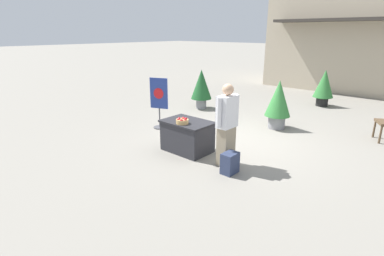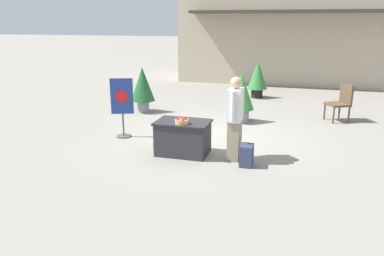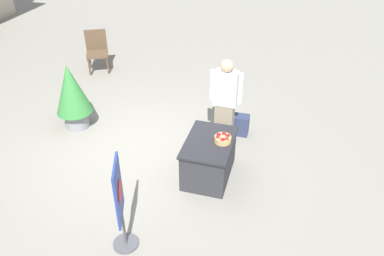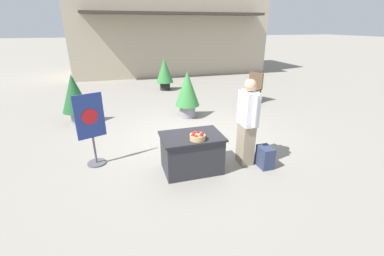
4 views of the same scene
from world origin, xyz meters
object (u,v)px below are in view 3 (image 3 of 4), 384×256
at_px(poster_board, 120,205).
at_px(potted_plant_far_left, 72,93).
at_px(patio_chair, 97,49).
at_px(apple_basket, 223,139).
at_px(display_table, 209,158).
at_px(person_visitor, 225,101).
at_px(backpack, 240,125).

relative_size(poster_board, potted_plant_far_left, 1.04).
bearing_deg(potted_plant_far_left, patio_chair, 18.62).
xyz_separation_m(apple_basket, potted_plant_far_left, (0.70, 3.19, 0.00)).
relative_size(display_table, patio_chair, 1.08).
xyz_separation_m(person_visitor, backpack, (0.30, -0.27, -0.66)).
bearing_deg(person_visitor, apple_basket, 11.28).
bearing_deg(patio_chair, apple_basket, 22.65).
bearing_deg(display_table, apple_basket, -78.18).
height_order(apple_basket, backpack, apple_basket).
xyz_separation_m(display_table, person_visitor, (1.10, -0.03, 0.51)).
height_order(backpack, patio_chair, patio_chair).
bearing_deg(apple_basket, display_table, 101.82).
height_order(person_visitor, poster_board, person_visitor).
bearing_deg(display_table, person_visitor, -1.52).
xyz_separation_m(person_visitor, patio_chair, (2.33, 3.91, -0.28)).
xyz_separation_m(backpack, potted_plant_far_left, (-0.65, 3.27, 0.57)).
bearing_deg(apple_basket, poster_board, 151.86).
height_order(poster_board, patio_chair, poster_board).
relative_size(display_table, person_visitor, 0.66).
bearing_deg(display_table, patio_chair, 48.48).
distance_m(apple_basket, potted_plant_far_left, 3.26).
bearing_deg(display_table, backpack, -12.13).
xyz_separation_m(poster_board, patio_chair, (5.20, 3.12, -0.19)).
relative_size(backpack, patio_chair, 0.40).
height_order(apple_basket, poster_board, poster_board).
bearing_deg(patio_chair, potted_plant_far_left, -9.08).
bearing_deg(potted_plant_far_left, apple_basket, -102.44).
distance_m(patio_chair, potted_plant_far_left, 2.84).
distance_m(person_visitor, potted_plant_far_left, 3.03).
bearing_deg(potted_plant_far_left, display_table, -104.10).
xyz_separation_m(apple_basket, patio_chair, (3.39, 4.09, -0.20)).
bearing_deg(apple_basket, person_visitor, 9.76).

